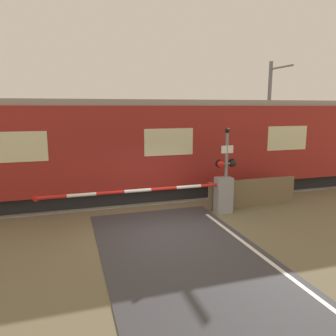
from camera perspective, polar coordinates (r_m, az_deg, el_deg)
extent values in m
plane|color=#6B6047|center=(10.56, -0.60, -10.81)|extent=(80.00, 80.00, 0.00)
cube|color=gray|center=(14.56, -5.53, -4.76)|extent=(36.00, 3.20, 0.03)
cube|color=#595451|center=(13.86, -4.92, -5.26)|extent=(36.00, 0.08, 0.10)
cube|color=#595451|center=(15.22, -6.10, -3.83)|extent=(36.00, 0.08, 0.10)
cube|color=black|center=(14.72, -1.63, -3.39)|extent=(18.36, 2.59, 0.60)
cube|color=maroon|center=(14.37, -1.67, 4.18)|extent=(19.95, 3.05, 3.30)
cube|color=gray|center=(14.28, -1.71, 11.26)|extent=(19.55, 2.80, 0.24)
cube|color=beige|center=(15.44, 20.06, 4.91)|extent=(2.00, 0.02, 1.06)
cube|color=beige|center=(12.88, 0.17, 4.55)|extent=(2.00, 0.02, 1.06)
cube|color=beige|center=(12.40, -24.83, 3.34)|extent=(2.00, 0.02, 1.06)
cube|color=gray|center=(12.26, 9.63, -4.66)|extent=(0.60, 0.44, 1.32)
cylinder|color=gray|center=(12.16, 9.69, -2.77)|extent=(0.16, 0.16, 0.18)
cylinder|color=red|center=(11.96, 7.72, -2.94)|extent=(0.92, 0.11, 0.11)
cylinder|color=white|center=(11.61, 3.61, -3.28)|extent=(0.92, 0.11, 0.11)
cylinder|color=red|center=(11.32, -0.74, -3.61)|extent=(0.92, 0.11, 0.11)
cylinder|color=white|center=(11.10, -5.29, -3.94)|extent=(0.92, 0.11, 0.11)
cylinder|color=red|center=(10.96, -10.00, -4.26)|extent=(0.92, 0.11, 0.11)
cylinder|color=white|center=(10.89, -14.80, -4.55)|extent=(0.92, 0.11, 0.11)
cylinder|color=red|center=(10.89, -19.63, -4.81)|extent=(0.92, 0.11, 0.11)
cylinder|color=red|center=(10.93, -22.04, -4.93)|extent=(0.20, 0.02, 0.20)
cylinder|color=gray|center=(12.27, 10.07, -0.82)|extent=(0.11, 0.11, 2.92)
cube|color=gray|center=(12.20, 10.12, 0.79)|extent=(0.63, 0.07, 0.07)
sphere|color=red|center=(12.04, 9.14, 0.69)|extent=(0.24, 0.24, 0.24)
sphere|color=black|center=(12.28, 11.29, 0.81)|extent=(0.24, 0.24, 0.24)
cylinder|color=black|center=(12.14, 8.91, 0.78)|extent=(0.30, 0.06, 0.30)
cylinder|color=black|center=(12.38, 11.05, 0.89)|extent=(0.30, 0.06, 0.30)
cube|color=white|center=(12.09, 10.29, 3.22)|extent=(0.47, 0.02, 0.28)
sphere|color=black|center=(12.06, 10.31, 6.47)|extent=(0.18, 0.18, 0.18)
cylinder|color=slate|center=(19.04, 17.02, 7.93)|extent=(0.20, 0.20, 6.25)
cube|color=slate|center=(18.40, 19.13, 16.25)|extent=(0.10, 1.80, 0.08)
cube|color=#726047|center=(13.25, 14.51, -4.20)|extent=(3.76, 0.06, 1.10)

